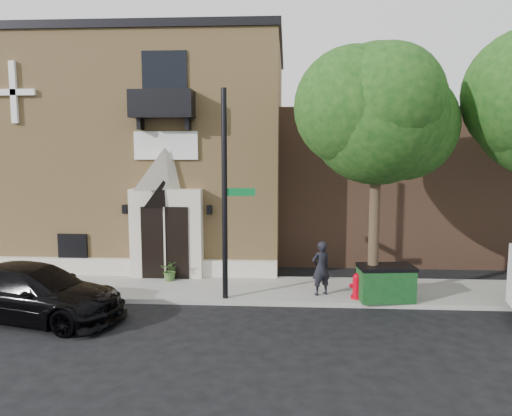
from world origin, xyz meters
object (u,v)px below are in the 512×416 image
(street_sign, at_px, (225,195))
(fire_hydrant, at_px, (357,286))
(black_sedan, at_px, (34,293))
(dumpster, at_px, (386,283))
(pedestrian_near, at_px, (321,268))

(street_sign, height_order, fire_hydrant, street_sign)
(street_sign, bearing_deg, black_sedan, -163.38)
(fire_hydrant, relative_size, dumpster, 0.46)
(street_sign, height_order, dumpster, street_sign)
(black_sedan, distance_m, fire_hydrant, 9.55)
(black_sedan, distance_m, dumpster, 10.36)
(street_sign, bearing_deg, dumpster, -2.26)
(dumpster, bearing_deg, fire_hydrant, 165.04)
(street_sign, xyz_separation_m, fire_hydrant, (4.09, 0.19, -2.85))
(black_sedan, distance_m, street_sign, 6.14)
(street_sign, xyz_separation_m, pedestrian_near, (2.99, 0.51, -2.38))
(dumpster, height_order, pedestrian_near, pedestrian_near)
(black_sedan, bearing_deg, fire_hydrant, -65.02)
(dumpster, bearing_deg, street_sign, 174.78)
(dumpster, bearing_deg, black_sedan, -175.23)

